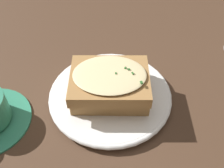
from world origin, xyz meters
name	(u,v)px	position (x,y,z in m)	size (l,w,h in m)	color
ground_plane	(107,101)	(0.00, 0.00, 0.00)	(2.40, 2.40, 0.00)	#473021
dinner_plate	(112,97)	(0.01, 0.00, 0.01)	(0.24, 0.24, 0.02)	white
sandwich	(112,84)	(0.01, -0.01, 0.05)	(0.18, 0.18, 0.07)	#A37542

